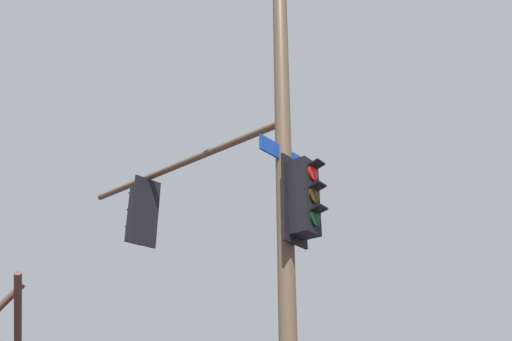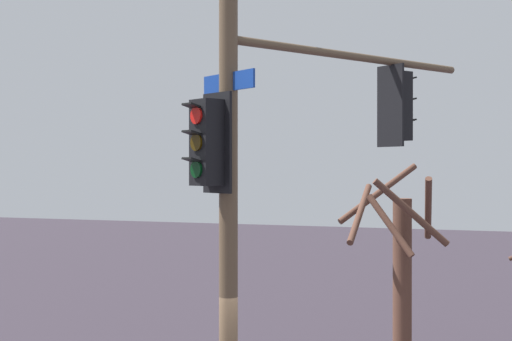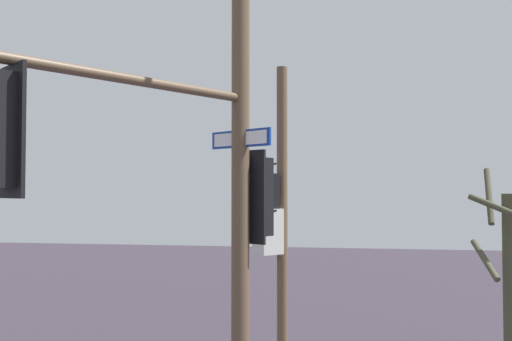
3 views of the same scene
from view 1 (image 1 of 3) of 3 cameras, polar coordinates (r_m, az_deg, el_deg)
main_signal_pole_assembly at (r=8.21m, az=-0.89°, el=0.28°), size 4.94×4.68×9.77m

